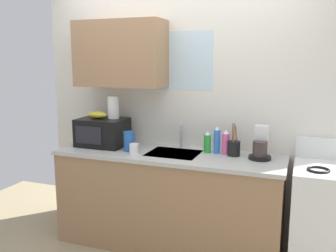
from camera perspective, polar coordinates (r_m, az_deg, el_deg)
kitchen_wall_assembly at (r=3.56m, az=0.18°, el=4.24°), size 2.85×0.42×2.50m
counter_unit at (r=3.46m, az=0.02°, el=-11.32°), size 2.08×0.63×0.90m
sink_faucet at (r=3.50m, az=2.10°, el=-1.62°), size 0.03×0.03×0.22m
stove_range at (r=3.29m, az=23.97°, el=-13.50°), size 0.60×0.60×1.08m
microwave at (r=3.64m, az=-10.19°, el=-0.96°), size 0.46×0.35×0.27m
banana_bunch at (r=3.64m, az=-10.94°, el=1.73°), size 0.20×0.11×0.07m
paper_towel_roll at (r=3.59m, az=-8.52°, el=2.91°), size 0.11×0.11×0.22m
coffee_maker at (r=3.22m, az=14.25°, el=-3.12°), size 0.19×0.21×0.28m
dish_soap_bottle_green at (r=3.35m, az=6.17°, el=-2.58°), size 0.07×0.07×0.20m
dish_soap_bottle_blue at (r=3.32m, az=7.64°, el=-2.26°), size 0.06×0.06×0.25m
dish_soap_bottle_pink at (r=3.31m, az=9.02°, el=-2.58°), size 0.07×0.07×0.22m
cereal_canister at (r=3.40m, az=-6.07°, el=-2.39°), size 0.10×0.10×0.18m
mug_white at (r=3.29m, az=-5.31°, el=-3.58°), size 0.08×0.08×0.09m
utensil_crock at (r=3.27m, az=10.24°, el=-3.36°), size 0.11×0.11×0.29m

